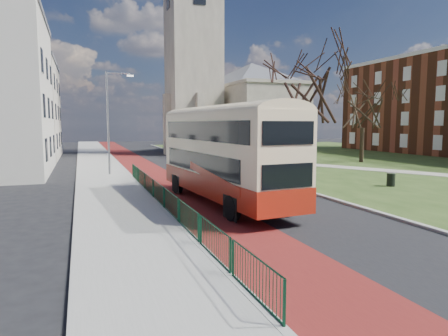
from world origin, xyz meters
name	(u,v)px	position (x,y,z in m)	size (l,w,h in m)	color
ground	(254,224)	(0.00, 0.00, 0.00)	(160.00, 160.00, 0.00)	black
road_carriageway	(178,170)	(1.50, 20.00, 0.01)	(9.00, 120.00, 0.01)	black
bus_lane	(147,171)	(-1.20, 20.00, 0.01)	(3.40, 120.00, 0.01)	#591414
pavement_west	(102,172)	(-5.00, 20.00, 0.06)	(4.00, 120.00, 0.12)	gray
kerb_west	(126,171)	(-3.00, 20.00, 0.07)	(0.25, 120.00, 0.13)	#999993
kerb_east	(219,165)	(6.10, 22.00, 0.07)	(0.25, 80.00, 0.13)	#999993
grass_green	(383,160)	(26.00, 22.00, 0.02)	(40.00, 80.00, 0.04)	#2A4117
footpath	(428,174)	(20.00, 10.00, 0.06)	(2.20, 36.00, 0.03)	#9E998C
pedestrian_railing	(164,199)	(-2.95, 4.00, 0.55)	(0.07, 24.00, 1.12)	#0C341F
gothic_church	(225,58)	(12.56, 38.00, 13.13)	(16.38, 18.00, 40.00)	gray
street_block_far	(12,109)	(-14.00, 38.00, 5.76)	(10.30, 16.30, 11.50)	beige
streetlamp	(110,118)	(-4.35, 18.00, 4.59)	(2.13, 0.18, 8.00)	gray
bus	(224,150)	(0.28, 4.47, 2.77)	(3.68, 11.80, 4.85)	#A21F0F
winter_tree_near	(310,79)	(9.59, 11.50, 7.44)	(7.54, 7.54, 10.68)	black
winter_tree_far	(363,101)	(21.53, 20.21, 6.52)	(7.33, 7.33, 9.35)	black
litter_bin	(391,179)	(12.41, 5.92, 0.49)	(0.66, 0.66, 0.90)	black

